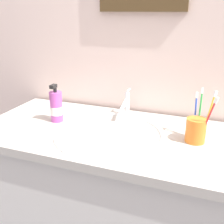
# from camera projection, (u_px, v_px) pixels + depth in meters

# --- Properties ---
(tiled_wall_back) EXTENTS (2.47, 0.04, 2.40)m
(tiled_wall_back) POSITION_uv_depth(u_px,v_px,m) (142.00, 37.00, 1.31)
(tiled_wall_back) COLOR beige
(tiled_wall_back) RESTS_ON ground
(vanity_counter) EXTENTS (1.27, 0.56, 0.83)m
(vanity_counter) POSITION_uv_depth(u_px,v_px,m) (119.00, 210.00, 1.31)
(vanity_counter) COLOR silver
(vanity_counter) RESTS_ON ground
(sink_basin) EXTENTS (0.48, 0.48, 0.11)m
(sink_basin) POSITION_uv_depth(u_px,v_px,m) (110.00, 142.00, 1.16)
(sink_basin) COLOR white
(sink_basin) RESTS_ON vanity_counter
(faucet) EXTENTS (0.02, 0.16, 0.13)m
(faucet) POSITION_uv_depth(u_px,v_px,m) (126.00, 104.00, 1.33)
(faucet) COLOR silver
(faucet) RESTS_ON sink_basin
(toothbrush_cup) EXTENTS (0.08, 0.08, 0.10)m
(toothbrush_cup) POSITION_uv_depth(u_px,v_px,m) (196.00, 130.00, 1.07)
(toothbrush_cup) COLOR orange
(toothbrush_cup) RESTS_ON vanity_counter
(toothbrush_yellow) EXTENTS (0.05, 0.04, 0.20)m
(toothbrush_yellow) POSITION_uv_depth(u_px,v_px,m) (209.00, 113.00, 1.05)
(toothbrush_yellow) COLOR yellow
(toothbrush_yellow) RESTS_ON toothbrush_cup
(toothbrush_blue) EXTENTS (0.02, 0.04, 0.19)m
(toothbrush_blue) POSITION_uv_depth(u_px,v_px,m) (195.00, 112.00, 1.09)
(toothbrush_blue) COLOR blue
(toothbrush_blue) RESTS_ON toothbrush_cup
(toothbrush_red) EXTENTS (0.06, 0.03, 0.20)m
(toothbrush_red) POSITION_uv_depth(u_px,v_px,m) (209.00, 117.00, 1.02)
(toothbrush_red) COLOR red
(toothbrush_red) RESTS_ON toothbrush_cup
(toothbrush_green) EXTENTS (0.01, 0.05, 0.20)m
(toothbrush_green) POSITION_uv_depth(u_px,v_px,m) (200.00, 110.00, 1.09)
(toothbrush_green) COLOR green
(toothbrush_green) RESTS_ON toothbrush_cup
(soap_dispenser) EXTENTS (0.06, 0.06, 0.18)m
(soap_dispenser) POSITION_uv_depth(u_px,v_px,m) (56.00, 107.00, 1.26)
(soap_dispenser) COLOR #B24CA5
(soap_dispenser) RESTS_ON vanity_counter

